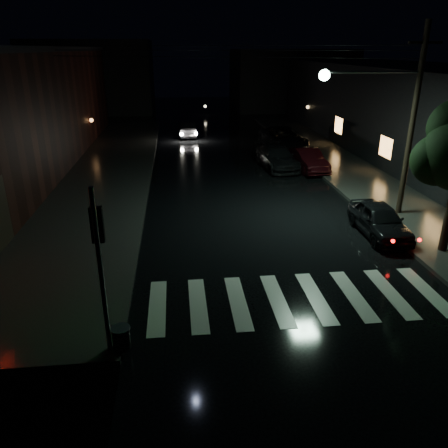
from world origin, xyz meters
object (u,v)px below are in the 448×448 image
object	(u,v)px
oncoming_car	(187,129)
parked_car_c	(277,157)
parked_car_b	(307,160)
parked_car_a	(379,220)
parked_car_d	(283,138)

from	to	relation	value
oncoming_car	parked_car_c	bearing A→B (deg)	113.28
parked_car_b	parked_car_c	size ratio (longest dim) A/B	0.87
parked_car_a	oncoming_car	distance (m)	23.34
parked_car_b	parked_car_c	distance (m)	1.95
parked_car_d	parked_car_a	bearing A→B (deg)	-94.76
parked_car_c	oncoming_car	xyz separation A→B (m)	(-5.31, 11.22, -0.04)
parked_car_b	parked_car_c	xyz separation A→B (m)	(-1.75, 0.85, 0.01)
parked_car_a	parked_car_b	bearing A→B (deg)	90.77
parked_car_a	oncoming_car	xyz separation A→B (m)	(-7.07, 22.24, -0.01)
parked_car_a	parked_car_d	world-z (taller)	parked_car_d
parked_car_b	oncoming_car	xyz separation A→B (m)	(-7.07, 12.07, -0.03)
parked_car_a	parked_car_b	distance (m)	10.17
parked_car_b	parked_car_d	xyz separation A→B (m)	(0.00, 6.35, 0.11)
parked_car_a	parked_car_b	xyz separation A→B (m)	(0.00, 10.17, 0.03)
parked_car_c	parked_car_d	size ratio (longest dim) A/B	0.83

